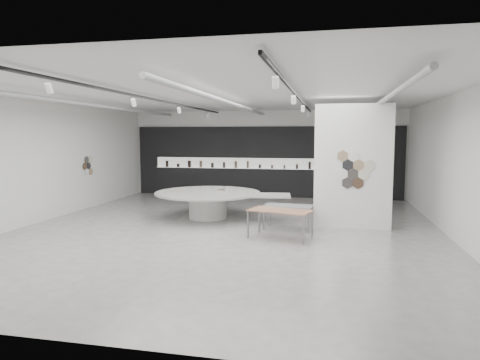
% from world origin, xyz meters
% --- Properties ---
extents(room, '(12.02, 14.02, 3.82)m').
position_xyz_m(room, '(-0.09, -0.00, 2.07)').
color(room, '#A4A09B').
rests_on(room, ground).
extents(back_wall_display, '(11.80, 0.27, 3.10)m').
position_xyz_m(back_wall_display, '(-0.08, 6.93, 1.54)').
color(back_wall_display, black).
rests_on(back_wall_display, ground).
extents(partition_column, '(2.20, 0.38, 3.60)m').
position_xyz_m(partition_column, '(3.50, 1.00, 1.80)').
color(partition_column, white).
rests_on(partition_column, ground).
extents(display_island, '(4.69, 3.84, 0.88)m').
position_xyz_m(display_island, '(-0.97, 1.54, 0.57)').
color(display_island, white).
rests_on(display_island, ground).
extents(sample_table_wood, '(1.76, 1.19, 0.75)m').
position_xyz_m(sample_table_wood, '(1.60, -0.73, 0.70)').
color(sample_table_wood, '#A06E53').
rests_on(sample_table_wood, ground).
extents(sample_table_stone, '(1.43, 0.83, 0.70)m').
position_xyz_m(sample_table_stone, '(1.71, 0.38, 0.64)').
color(sample_table_stone, gray).
rests_on(sample_table_stone, ground).
extents(kitchen_counter, '(1.58, 0.62, 1.24)m').
position_xyz_m(kitchen_counter, '(3.26, 6.51, 0.45)').
color(kitchen_counter, white).
rests_on(kitchen_counter, ground).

